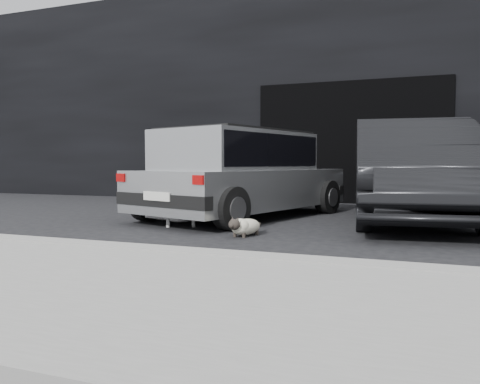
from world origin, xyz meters
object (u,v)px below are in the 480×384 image
(second_car, at_px, (412,169))
(cat_white, at_px, (184,212))
(cat_siamese, at_px, (244,227))
(silver_hatchback, at_px, (241,170))

(second_car, distance_m, cat_white, 3.45)
(cat_siamese, height_order, cat_white, cat_white)
(silver_hatchback, xyz_separation_m, second_car, (2.54, 0.49, 0.02))
(silver_hatchback, bearing_deg, second_car, 28.88)
(silver_hatchback, bearing_deg, cat_siamese, -50.93)
(silver_hatchback, height_order, second_car, second_car)
(cat_white, bearing_deg, cat_siamese, 35.00)
(silver_hatchback, xyz_separation_m, cat_siamese, (0.69, -1.78, -0.64))
(silver_hatchback, relative_size, cat_white, 5.29)
(second_car, xyz_separation_m, cat_white, (-2.91, -1.75, -0.57))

